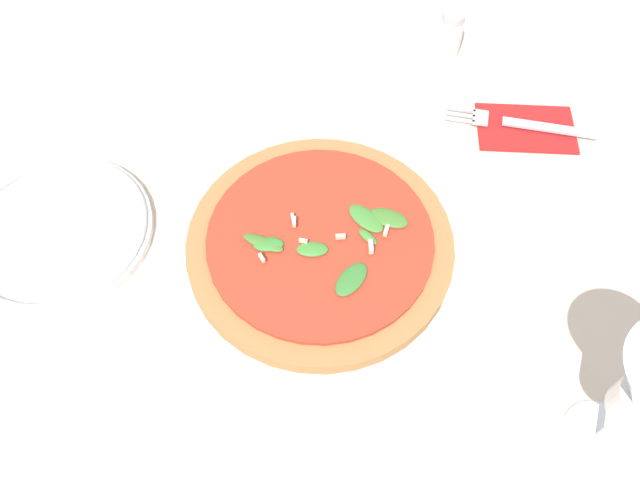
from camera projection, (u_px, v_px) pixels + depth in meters
The scene contains 6 objects.
ground_plane at pixel (325, 225), 0.70m from camera, with size 6.00×6.00×0.00m, color beige.
pizza_arugula_main at pixel (320, 247), 0.67m from camera, with size 0.30×0.30×0.05m.
napkin at pixel (526, 127), 0.78m from camera, with size 0.13×0.09×0.01m.
fork at pixel (522, 124), 0.77m from camera, with size 0.18×0.06×0.00m.
side_plate_white at pixel (56, 234), 0.69m from camera, with size 0.21×0.21×0.02m.
shaker_pepper at pixel (450, 34), 0.83m from camera, with size 0.03×0.03×0.07m.
Camera 1 is at (0.02, 0.39, 0.58)m, focal length 35.00 mm.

